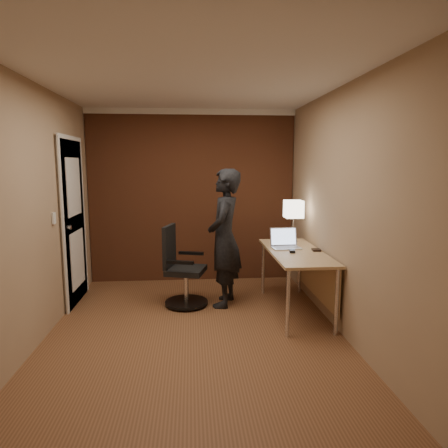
{
  "coord_description": "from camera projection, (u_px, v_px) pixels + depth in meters",
  "views": [
    {
      "loc": [
        -0.02,
        -3.91,
        1.72
      ],
      "look_at": [
        0.35,
        0.55,
        1.05
      ],
      "focal_mm": 32.0,
      "sensor_mm": 36.0,
      "label": 1
    }
  ],
  "objects": [
    {
      "name": "room",
      "position": [
        172.0,
        191.0,
        5.4
      ],
      "size": [
        4.0,
        4.0,
        4.0
      ],
      "color": "brown",
      "rests_on": "ground"
    },
    {
      "name": "desk",
      "position": [
        301.0,
        261.0,
        4.64
      ],
      "size": [
        0.6,
        1.5,
        0.73
      ],
      "color": "tan",
      "rests_on": "ground"
    },
    {
      "name": "desk_lamp",
      "position": [
        294.0,
        210.0,
        5.09
      ],
      "size": [
        0.22,
        0.22,
        0.54
      ],
      "color": "silver",
      "rests_on": "desk"
    },
    {
      "name": "laptop",
      "position": [
        285.0,
        242.0,
        4.79
      ],
      "size": [
        0.35,
        0.28,
        0.23
      ],
      "color": "silver",
      "rests_on": "desk"
    },
    {
      "name": "mouse",
      "position": [
        292.0,
        251.0,
        4.52
      ],
      "size": [
        0.08,
        0.11,
        0.03
      ],
      "primitive_type": "cube",
      "rotation": [
        0.0,
        0.0,
        -0.16
      ],
      "color": "black",
      "rests_on": "desk"
    },
    {
      "name": "wallet",
      "position": [
        316.0,
        250.0,
        4.61
      ],
      "size": [
        0.1,
        0.12,
        0.02
      ],
      "primitive_type": "cube",
      "rotation": [
        0.0,
        0.0,
        -0.09
      ],
      "color": "black",
      "rests_on": "desk"
    },
    {
      "name": "office_chair",
      "position": [
        181.0,
        271.0,
        4.87
      ],
      "size": [
        0.54,
        0.6,
        0.97
      ],
      "color": "black",
      "rests_on": "ground"
    },
    {
      "name": "person",
      "position": [
        224.0,
        238.0,
        4.83
      ],
      "size": [
        0.54,
        0.69,
        1.67
      ],
      "primitive_type": "imported",
      "rotation": [
        0.0,
        0.0,
        -1.83
      ],
      "color": "black",
      "rests_on": "ground"
    }
  ]
}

